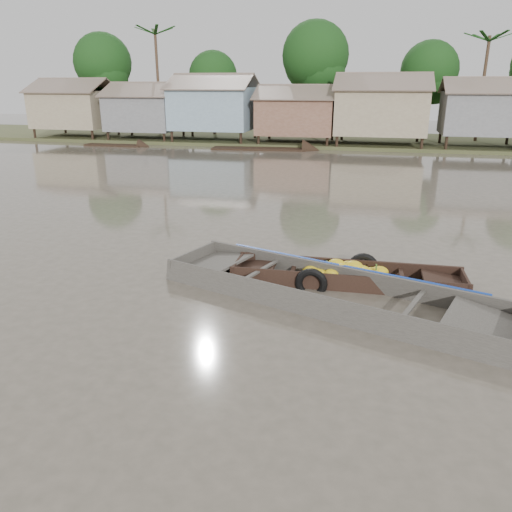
# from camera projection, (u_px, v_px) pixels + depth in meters

# --- Properties ---
(ground) EXTENTS (120.00, 120.00, 0.00)m
(ground) POSITION_uv_depth(u_px,v_px,m) (255.00, 299.00, 11.38)
(ground) COLOR #534D40
(ground) RESTS_ON ground
(riverbank) EXTENTS (120.00, 12.47, 10.22)m
(riverbank) POSITION_uv_depth(u_px,v_px,m) (388.00, 104.00, 38.96)
(riverbank) COLOR #384723
(riverbank) RESTS_ON ground
(banana_boat) EXTENTS (5.66, 1.59, 0.81)m
(banana_boat) POSITION_uv_depth(u_px,v_px,m) (343.00, 276.00, 12.31)
(banana_boat) COLOR black
(banana_boat) RESTS_ON ground
(viewer_boat) EXTENTS (8.19, 4.53, 0.64)m
(viewer_boat) POSITION_uv_depth(u_px,v_px,m) (330.00, 297.00, 11.29)
(viewer_boat) COLOR #3A3631
(viewer_boat) RESTS_ON ground
(distant_boats) EXTENTS (45.80, 15.29, 0.35)m
(distant_boats) POSITION_uv_depth(u_px,v_px,m) (493.00, 164.00, 30.59)
(distant_boats) COLOR black
(distant_boats) RESTS_ON ground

